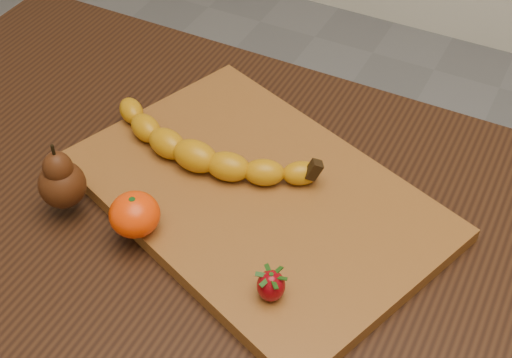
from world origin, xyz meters
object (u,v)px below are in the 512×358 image
at_px(cutting_board, 256,196).
at_px(pear, 60,175).
at_px(table, 179,260).
at_px(mandarin, 135,214).

distance_m(cutting_board, pear, 0.24).
bearing_deg(table, cutting_board, 34.82).
bearing_deg(table, pear, -150.78).
relative_size(table, cutting_board, 2.22).
relative_size(table, pear, 11.27).
bearing_deg(pear, table, 29.22).
distance_m(table, mandarin, 0.16).
distance_m(cutting_board, mandarin, 0.16).
bearing_deg(table, mandarin, -98.60).
xyz_separation_m(pear, mandarin, (0.10, 0.00, -0.02)).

